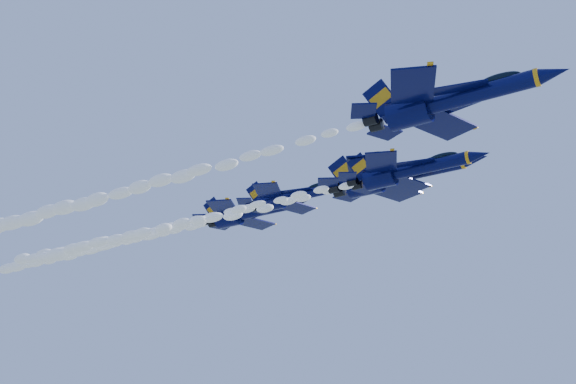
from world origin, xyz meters
The scene contains 10 objects.
jet_lead centered at (14.41, -15.20, 150.10)m, with size 16.97×13.92×6.31m.
smoke_trail_jet_lead centered at (-19.42, -15.20, 149.67)m, with size 53.15×2.03×1.82m, color white.
jet_second centered at (5.84, -2.17, 150.71)m, with size 15.46×12.69×5.75m.
smoke_trail_jet_second centered at (-27.34, -2.17, 150.29)m, with size 53.15×1.85×1.66m, color white.
jet_third centered at (2.26, 3.59, 153.06)m, with size 19.18×15.73×7.13m.
smoke_trail_jet_third centered at (-32.51, 3.59, 152.60)m, with size 53.15×2.29×2.06m, color white.
jet_fourth centered at (-16.72, 11.82, 157.18)m, with size 16.99×13.94×6.31m.
smoke_trail_jet_fourth centered at (-50.55, 11.82, 156.74)m, with size 53.15×2.03×1.83m, color white.
jet_fifth centered at (-28.47, 17.97, 158.87)m, with size 19.40×15.91×7.21m.
smoke_trail_jet_fifth centered at (-63.34, 17.97, 158.41)m, with size 53.15×2.32×2.09m, color white.
Camera 1 is at (26.93, -62.29, 122.59)m, focal length 40.00 mm.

